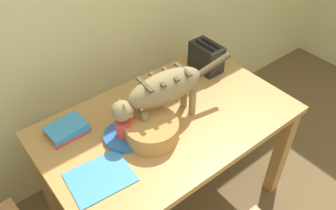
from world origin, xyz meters
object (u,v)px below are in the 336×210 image
dining_table (168,132)px  toaster (206,57)px  cat (162,90)px  saucer_bowl (125,136)px  coffee_mug (125,127)px  wicker_basket (152,130)px  book_stack (67,129)px  magazine (100,177)px

dining_table → toaster: bearing=24.5°
cat → saucer_bowl: cat is taller
coffee_mug → toaster: bearing=14.6°
dining_table → wicker_basket: bearing=-159.8°
wicker_basket → toaster: toaster is taller
wicker_basket → toaster: bearing=23.6°
dining_table → coffee_mug: coffee_mug is taller
dining_table → book_stack: size_ratio=6.57×
coffee_mug → cat: bearing=-4.9°
saucer_bowl → magazine: bearing=-148.7°
magazine → wicker_basket: size_ratio=1.04×
coffee_mug → wicker_basket: size_ratio=0.47×
dining_table → coffee_mug: (-0.24, 0.03, 0.17)m
book_stack → wicker_basket: 0.42m
cat → wicker_basket: cat is taller
toaster → cat: bearing=-157.7°
saucer_bowl → magazine: size_ratio=0.76×
cat → coffee_mug: cat is taller
book_stack → toaster: 0.92m
magazine → book_stack: 0.34m
cat → book_stack: size_ratio=3.44×
cat → saucer_bowl: 0.29m
dining_table → book_stack: bearing=152.0°
magazine → coffee_mug: bearing=35.8°
cat → magazine: bearing=109.4°
cat → book_stack: bearing=66.3°
magazine → wicker_basket: wicker_basket is taller
cat → coffee_mug: size_ratio=5.59×
cat → saucer_bowl: (-0.22, 0.02, -0.19)m
saucer_bowl → magazine: 0.25m
wicker_basket → toaster: (0.61, 0.27, 0.03)m
coffee_mug → book_stack: (-0.21, 0.21, -0.05)m
book_stack → saucer_bowl: bearing=-46.1°
saucer_bowl → coffee_mug: size_ratio=1.68×
magazine → wicker_basket: 0.33m
dining_table → cat: (-0.03, 0.01, 0.29)m
saucer_bowl → coffee_mug: (0.00, 0.00, 0.06)m
dining_table → coffee_mug: 0.30m
cat → toaster: cat is taller
coffee_mug → book_stack: bearing=134.5°
cat → wicker_basket: (-0.11, -0.06, -0.15)m
magazine → book_stack: bearing=92.5°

